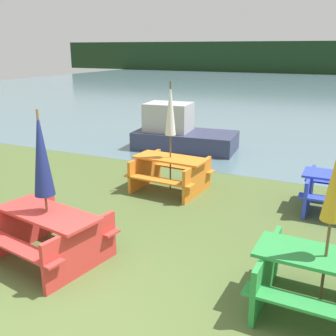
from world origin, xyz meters
The scene contains 10 objects.
ground_plane centered at (0.00, 0.00, 0.00)m, with size 60.00×60.00×0.00m, color #516633.
water centered at (0.00, 31.42, 0.00)m, with size 60.00×50.00×0.00m.
far_treeline centered at (0.00, 51.42, 2.00)m, with size 80.00×1.60×4.00m.
picnic_table_red centered at (-1.10, 1.06, 0.48)m, with size 1.92×1.65×0.80m.
picnic_table_green centered at (2.83, 1.47, 0.47)m, with size 1.69×1.43×0.79m.
picnic_table_orange centered at (-0.72, 4.70, 0.46)m, with size 1.74×1.48×0.79m.
umbrella_gold centered at (2.83, 1.47, 1.70)m, with size 0.25×0.25×2.19m.
umbrella_white centered at (-0.72, 4.70, 1.87)m, with size 0.24×0.24×2.50m.
umbrella_navy centered at (-1.10, 1.06, 1.70)m, with size 0.30×0.30×2.36m.
boat centered at (-2.09, 8.39, 0.53)m, with size 3.38×1.91×1.48m.
Camera 1 is at (2.90, -3.13, 3.18)m, focal length 42.00 mm.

